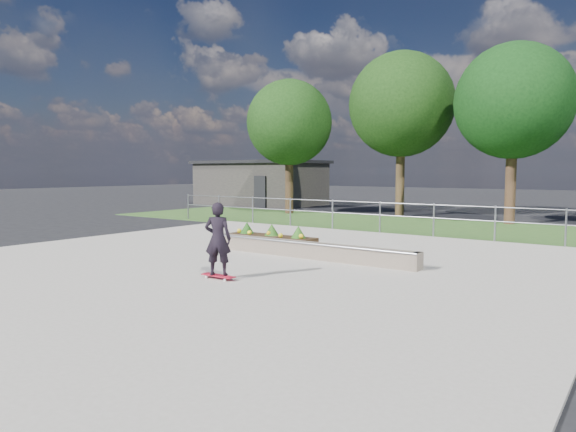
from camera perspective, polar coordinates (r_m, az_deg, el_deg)
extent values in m
plane|color=black|center=(12.71, -4.71, -5.38)|extent=(120.00, 120.00, 0.00)
cube|color=#2E5120|center=(22.18, 14.07, -1.04)|extent=(30.00, 8.00, 0.02)
cube|color=#9E978C|center=(12.71, -4.71, -5.25)|extent=(15.00, 15.00, 0.06)
cylinder|color=gray|center=(24.91, -11.05, 1.03)|extent=(0.06, 0.06, 1.20)
cylinder|color=gray|center=(23.50, -7.70, 0.84)|extent=(0.06, 0.06, 1.20)
cylinder|color=gray|center=(22.17, -3.95, 0.63)|extent=(0.06, 0.06, 1.20)
cylinder|color=gray|center=(20.95, 0.27, 0.38)|extent=(0.06, 0.06, 1.20)
cylinder|color=#989BA1|center=(19.86, 4.97, 0.11)|extent=(0.06, 0.06, 1.20)
cylinder|color=gray|center=(18.92, 10.18, -0.19)|extent=(0.06, 0.06, 1.20)
cylinder|color=gray|center=(18.15, 15.88, -0.52)|extent=(0.06, 0.06, 1.20)
cylinder|color=gray|center=(17.58, 22.02, -0.87)|extent=(0.06, 0.06, 1.20)
cylinder|color=gray|center=(17.22, 28.49, -1.23)|extent=(0.06, 0.06, 1.20)
cylinder|color=gray|center=(18.88, 10.20, 1.47)|extent=(20.00, 0.04, 0.04)
cylinder|color=gray|center=(18.91, 10.18, 0.11)|extent=(20.00, 0.04, 0.04)
cube|color=#2B2926|center=(35.31, -3.06, 3.55)|extent=(8.00, 5.00, 2.80)
cube|color=black|center=(35.31, -3.07, 5.99)|extent=(8.40, 5.40, 0.20)
cube|color=black|center=(32.09, -3.13, 2.69)|extent=(0.90, 0.10, 2.00)
cylinder|color=#302013|center=(27.70, 0.13, 3.30)|extent=(0.44, 0.44, 2.93)
sphere|color=black|center=(27.81, 0.14, 10.34)|extent=(4.55, 4.55, 4.55)
cylinder|color=#372616|center=(26.72, 12.34, 3.60)|extent=(0.44, 0.44, 3.38)
sphere|color=black|center=(26.92, 12.50, 12.01)|extent=(5.25, 5.25, 5.25)
cylinder|color=#382316|center=(24.07, 23.47, 2.89)|extent=(0.44, 0.44, 3.15)
sphere|color=black|center=(24.24, 23.78, 11.60)|extent=(4.90, 4.90, 4.90)
cube|color=#695B4D|center=(13.25, 2.29, -3.80)|extent=(6.00, 0.40, 0.40)
cylinder|color=gray|center=(13.06, 1.81, -3.04)|extent=(6.00, 0.06, 0.06)
cube|color=brown|center=(15.03, -6.98, -2.79)|extent=(0.15, 0.42, 0.40)
cube|color=#67584B|center=(11.92, 14.04, -4.94)|extent=(0.15, 0.42, 0.40)
cube|color=black|center=(15.67, -2.38, -2.71)|extent=(3.00, 1.20, 0.25)
sphere|color=yellow|center=(16.48, -5.45, -1.63)|extent=(0.14, 0.14, 0.14)
sphere|color=yellow|center=(15.94, -4.30, -1.85)|extent=(0.14, 0.14, 0.14)
sphere|color=gold|center=(15.72, -2.15, -1.93)|extent=(0.14, 0.14, 0.14)
sphere|color=yellow|center=(15.20, -0.83, -2.17)|extent=(0.14, 0.14, 0.14)
sphere|color=yellow|center=(15.02, 1.46, -2.26)|extent=(0.14, 0.14, 0.14)
cone|color=#184614|center=(16.45, -4.58, -1.29)|extent=(0.44, 0.44, 0.36)
cone|color=#214D16|center=(15.82, -1.82, -1.52)|extent=(0.44, 0.44, 0.36)
cone|color=#204F16|center=(15.24, 1.16, -1.77)|extent=(0.44, 0.44, 0.36)
cylinder|color=silver|center=(10.90, -9.07, -6.71)|extent=(0.05, 0.03, 0.05)
cylinder|color=silver|center=(11.03, -8.41, -6.56)|extent=(0.05, 0.03, 0.05)
cylinder|color=silver|center=(10.55, -7.05, -7.08)|extent=(0.05, 0.03, 0.05)
cylinder|color=white|center=(10.68, -6.39, -6.92)|extent=(0.05, 0.03, 0.05)
cylinder|color=#99999E|center=(10.96, -8.74, -6.50)|extent=(0.02, 0.18, 0.02)
cylinder|color=gray|center=(10.61, -6.72, -6.86)|extent=(0.02, 0.18, 0.02)
cube|color=#AF1529|center=(10.78, -7.75, -6.58)|extent=(0.80, 0.21, 0.02)
imported|color=black|center=(10.65, -7.80, -2.53)|extent=(0.66, 0.58, 1.51)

